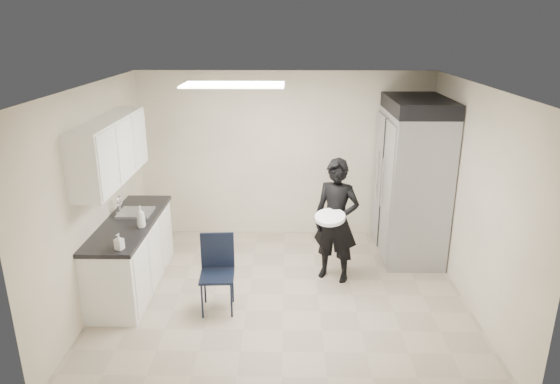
{
  "coord_description": "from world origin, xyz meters",
  "views": [
    {
      "loc": [
        0.05,
        -5.57,
        3.25
      ],
      "look_at": [
        -0.05,
        0.2,
        1.3
      ],
      "focal_mm": 32.0,
      "sensor_mm": 36.0,
      "label": 1
    }
  ],
  "objects_px": {
    "lower_counter": "(132,255)",
    "commercial_fridge": "(412,185)",
    "folding_chair": "(217,276)",
    "man_tuxedo": "(336,221)"
  },
  "relations": [
    {
      "from": "lower_counter",
      "to": "folding_chair",
      "type": "height_order",
      "value": "folding_chair"
    },
    {
      "from": "lower_counter",
      "to": "commercial_fridge",
      "type": "height_order",
      "value": "commercial_fridge"
    },
    {
      "from": "commercial_fridge",
      "to": "man_tuxedo",
      "type": "relative_size",
      "value": 1.27
    },
    {
      "from": "folding_chair",
      "to": "man_tuxedo",
      "type": "xyz_separation_m",
      "value": [
        1.46,
        0.82,
        0.38
      ]
    },
    {
      "from": "lower_counter",
      "to": "man_tuxedo",
      "type": "height_order",
      "value": "man_tuxedo"
    },
    {
      "from": "lower_counter",
      "to": "folding_chair",
      "type": "relative_size",
      "value": 2.13
    },
    {
      "from": "commercial_fridge",
      "to": "man_tuxedo",
      "type": "height_order",
      "value": "commercial_fridge"
    },
    {
      "from": "commercial_fridge",
      "to": "folding_chair",
      "type": "distance_m",
      "value": 3.14
    },
    {
      "from": "lower_counter",
      "to": "man_tuxedo",
      "type": "bearing_deg",
      "value": 5.59
    },
    {
      "from": "lower_counter",
      "to": "commercial_fridge",
      "type": "relative_size",
      "value": 0.9
    }
  ]
}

